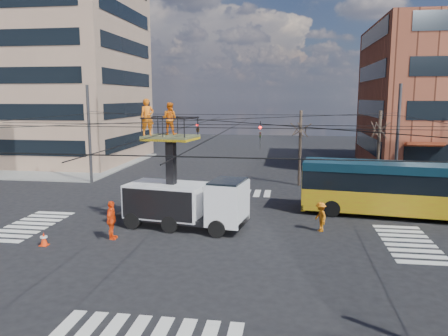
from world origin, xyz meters
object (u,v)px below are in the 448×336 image
Objects in this scene: utility_truck at (185,188)px; city_bus at (406,188)px; flagger at (321,217)px; traffic_cone at (44,239)px; worker_ground at (112,220)px.

utility_truck is 0.60× the size of city_bus.
traffic_cone is at bearing -94.10° from flagger.
worker_ground is at bearing -96.62° from flagger.
utility_truck is 3.73× the size of worker_ground.
city_bus is at bearing -72.29° from worker_ground.
worker_ground is (2.85, 1.40, 0.65)m from traffic_cone.
worker_ground is 10.77m from flagger.
worker_ground is at bearing 26.28° from traffic_cone.
utility_truck reaches higher than worker_ground.
utility_truck is 11.04× the size of traffic_cone.
city_bus is 7.67× the size of flagger.
city_bus is at bearing 23.16° from traffic_cone.
utility_truck is 4.22m from worker_ground.
worker_ground is at bearing -131.98° from utility_truck.
traffic_cone is 0.34× the size of worker_ground.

